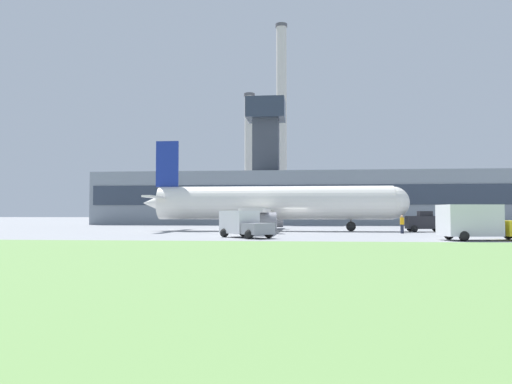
{
  "coord_description": "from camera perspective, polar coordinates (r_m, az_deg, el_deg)",
  "views": [
    {
      "loc": [
        0.95,
        -50.64,
        1.87
      ],
      "look_at": [
        -4.32,
        2.58,
        4.19
      ],
      "focal_mm": 35.0,
      "sensor_mm": 36.0,
      "label": 1
    }
  ],
  "objects": [
    {
      "name": "ground_crew_person",
      "position": [
        48.93,
        16.35,
        -3.54
      ],
      "size": [
        0.44,
        0.44,
        1.73
      ],
      "color": "#23283D",
      "rests_on": "ground_plane"
    },
    {
      "name": "airplane",
      "position": [
        53.36,
        1.64,
        -1.36
      ],
      "size": [
        28.58,
        23.61,
        9.82
      ],
      "color": "white",
      "rests_on": "ground_plane"
    },
    {
      "name": "fuel_truck",
      "position": [
        38.86,
        -1.46,
        -3.72
      ],
      "size": [
        4.66,
        4.93,
        2.1
      ],
      "color": "gray",
      "rests_on": "ground_plane"
    },
    {
      "name": "terminal_building",
      "position": [
        85.81,
        4.77,
        -0.44
      ],
      "size": [
        69.63,
        12.23,
        21.67
      ],
      "color": "gray",
      "rests_on": "ground_plane"
    },
    {
      "name": "pushback_tug",
      "position": [
        53.88,
        18.74,
        -3.32
      ],
      "size": [
        3.77,
        2.45,
        2.12
      ],
      "color": "#232328",
      "rests_on": "ground_plane"
    },
    {
      "name": "ground_plane",
      "position": [
        50.68,
        4.59,
        -4.59
      ],
      "size": [
        400.0,
        400.0,
        0.0
      ],
      "primitive_type": "plane",
      "color": "gray"
    },
    {
      "name": "smokestack_right",
      "position": [
        114.78,
        2.94,
        8.03
      ],
      "size": [
        2.73,
        2.73,
        45.38
      ],
      "color": "beige",
      "rests_on": "ground_plane"
    },
    {
      "name": "smokestack_left",
      "position": [
        115.33,
        -0.77,
        4.04
      ],
      "size": [
        2.57,
        2.57,
        29.74
      ],
      "color": "beige",
      "rests_on": "ground_plane"
    },
    {
      "name": "grass_strip",
      "position": [
        14.29,
        1.82,
        -9.87
      ],
      "size": [
        240.0,
        37.0,
        0.06
      ],
      "color": "#668E4C",
      "rests_on": "ground_plane"
    },
    {
      "name": "baggage_truck",
      "position": [
        38.19,
        24.2,
        -3.22
      ],
      "size": [
        6.65,
        3.65,
        2.49
      ],
      "color": "yellow",
      "rests_on": "ground_plane"
    }
  ]
}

